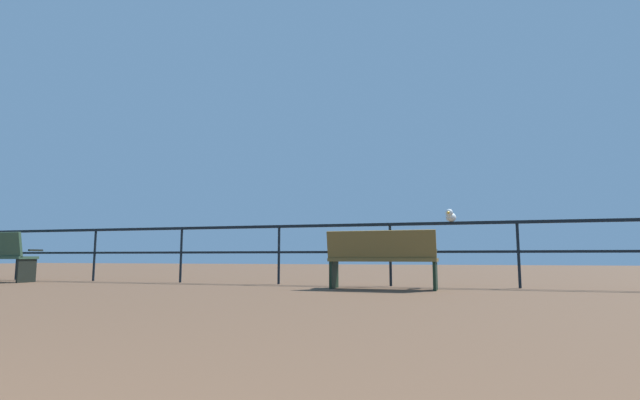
% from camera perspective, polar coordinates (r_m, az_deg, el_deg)
% --- Properties ---
extents(pier_railing, '(23.63, 0.05, 1.04)m').
position_cam_1_polar(pier_railing, '(7.86, 8.53, -4.75)').
color(pier_railing, black).
rests_on(pier_railing, ground_plane).
extents(bench_near_left, '(1.61, 0.62, 0.86)m').
position_cam_1_polar(bench_near_left, '(7.00, 7.51, -6.79)').
color(bench_near_left, brown).
rests_on(bench_near_left, ground_plane).
extents(seagull_on_rail, '(0.21, 0.41, 0.19)m').
position_cam_1_polar(seagull_on_rail, '(7.80, 15.62, -1.91)').
color(seagull_on_rail, silver).
rests_on(seagull_on_rail, pier_railing).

